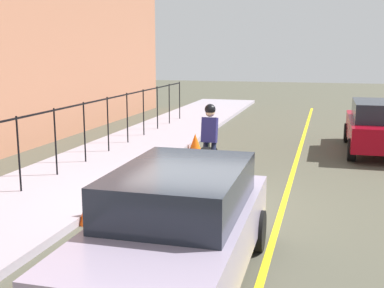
% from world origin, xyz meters
% --- Properties ---
extents(ground_plane, '(80.00, 80.00, 0.00)m').
position_xyz_m(ground_plane, '(0.00, 0.00, 0.00)').
color(ground_plane, '#4A493B').
extents(lane_line_centre, '(36.00, 0.12, 0.01)m').
position_xyz_m(lane_line_centre, '(0.00, -1.60, 0.00)').
color(lane_line_centre, yellow).
rests_on(lane_line_centre, ground).
extents(sidewalk, '(40.00, 3.20, 0.15)m').
position_xyz_m(sidewalk, '(0.00, 3.40, 0.07)').
color(sidewalk, '#978E9B').
rests_on(sidewalk, ground).
extents(iron_fence, '(20.35, 0.04, 1.60)m').
position_xyz_m(iron_fence, '(1.00, 3.80, 1.29)').
color(iron_fence, black).
rests_on(iron_fence, sidewalk).
extents(cyclist_lead, '(1.71, 0.36, 1.83)m').
position_xyz_m(cyclist_lead, '(2.15, 0.32, 0.91)').
color(cyclist_lead, black).
rests_on(cyclist_lead, ground).
extents(patrol_sedan, '(4.41, 1.94, 1.58)m').
position_xyz_m(patrol_sedan, '(6.57, -3.93, 0.82)').
color(patrol_sedan, maroon).
rests_on(patrol_sedan, ground).
extents(parked_sedan_rear, '(4.42, 1.95, 1.58)m').
position_xyz_m(parked_sedan_rear, '(-3.34, -0.56, 0.82)').
color(parked_sedan_rear, '#93869E').
rests_on(parked_sedan_rear, ground).
extents(traffic_cone_near, '(0.36, 0.36, 0.51)m').
position_xyz_m(traffic_cone_near, '(-1.51, 1.69, 0.26)').
color(traffic_cone_near, '#F95210').
rests_on(traffic_cone_near, ground).
extents(traffic_cone_far, '(0.36, 0.36, 0.50)m').
position_xyz_m(traffic_cone_far, '(5.53, 1.59, 0.25)').
color(traffic_cone_far, '#FE5C0D').
rests_on(traffic_cone_far, ground).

